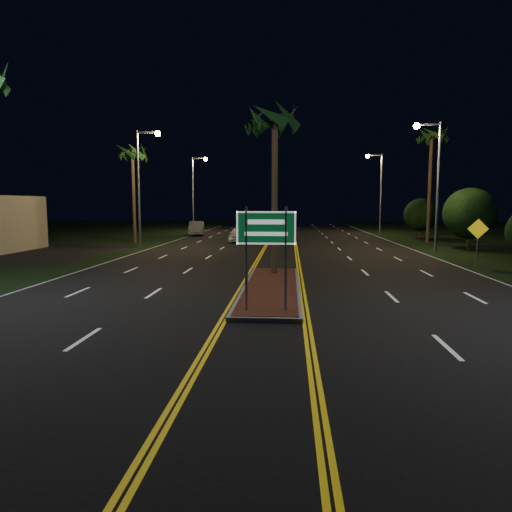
# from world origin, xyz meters

# --- Properties ---
(ground) EXTENTS (120.00, 120.00, 0.00)m
(ground) POSITION_xyz_m (0.00, 0.00, 0.00)
(ground) COLOR black
(ground) RESTS_ON ground
(median_island) EXTENTS (2.25, 10.25, 0.17)m
(median_island) POSITION_xyz_m (0.00, 7.00, 0.08)
(median_island) COLOR gray
(median_island) RESTS_ON ground
(highway_sign) EXTENTS (1.80, 0.08, 3.20)m
(highway_sign) POSITION_xyz_m (0.00, 2.80, 2.40)
(highway_sign) COLOR gray
(highway_sign) RESTS_ON ground
(streetlight_left_mid) EXTENTS (1.91, 0.44, 9.00)m
(streetlight_left_mid) POSITION_xyz_m (-10.61, 24.00, 5.66)
(streetlight_left_mid) COLOR gray
(streetlight_left_mid) RESTS_ON ground
(streetlight_left_far) EXTENTS (1.91, 0.44, 9.00)m
(streetlight_left_far) POSITION_xyz_m (-10.61, 44.00, 5.66)
(streetlight_left_far) COLOR gray
(streetlight_left_far) RESTS_ON ground
(streetlight_right_mid) EXTENTS (1.91, 0.44, 9.00)m
(streetlight_right_mid) POSITION_xyz_m (10.61, 22.00, 5.66)
(streetlight_right_mid) COLOR gray
(streetlight_right_mid) RESTS_ON ground
(streetlight_right_far) EXTENTS (1.91, 0.44, 9.00)m
(streetlight_right_far) POSITION_xyz_m (10.61, 42.00, 5.66)
(streetlight_right_far) COLOR gray
(streetlight_right_far) RESTS_ON ground
(palm_median) EXTENTS (2.40, 2.40, 8.30)m
(palm_median) POSITION_xyz_m (0.00, 10.50, 7.28)
(palm_median) COLOR #382819
(palm_median) RESTS_ON ground
(palm_left_far) EXTENTS (2.40, 2.40, 8.80)m
(palm_left_far) POSITION_xyz_m (-12.80, 28.00, 7.75)
(palm_left_far) COLOR #382819
(palm_left_far) RESTS_ON ground
(palm_right_far) EXTENTS (2.40, 2.40, 10.30)m
(palm_right_far) POSITION_xyz_m (12.80, 30.00, 9.14)
(palm_right_far) COLOR #382819
(palm_right_far) RESTS_ON ground
(shrub_mid) EXTENTS (3.78, 3.78, 4.62)m
(shrub_mid) POSITION_xyz_m (14.00, 24.00, 2.73)
(shrub_mid) COLOR #382819
(shrub_mid) RESTS_ON ground
(shrub_far) EXTENTS (3.24, 3.24, 3.96)m
(shrub_far) POSITION_xyz_m (13.80, 36.00, 2.34)
(shrub_far) COLOR #382819
(shrub_far) RESTS_ON ground
(car_near) EXTENTS (2.25, 4.87, 1.60)m
(car_near) POSITION_xyz_m (-3.82, 30.04, 0.80)
(car_near) COLOR white
(car_near) RESTS_ON ground
(car_far) EXTENTS (3.02, 5.54, 1.75)m
(car_far) POSITION_xyz_m (-9.50, 38.60, 0.88)
(car_far) COLOR #9F9FA8
(car_far) RESTS_ON ground
(warning_sign) EXTENTS (1.09, 0.15, 2.61)m
(warning_sign) POSITION_xyz_m (11.00, 14.80, 1.71)
(warning_sign) COLOR gray
(warning_sign) RESTS_ON ground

